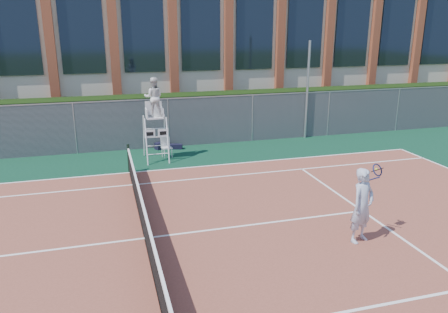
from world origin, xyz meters
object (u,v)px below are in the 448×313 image
object	(u,v)px
tennis_player	(362,205)
umpire_chair	(154,100)
plastic_chair	(166,145)
steel_pole	(307,91)

from	to	relation	value
tennis_player	umpire_chair	bearing A→B (deg)	115.19
plastic_chair	tennis_player	world-z (taller)	tennis_player
plastic_chair	tennis_player	xyz separation A→B (m)	(3.63, -8.86, 0.50)
umpire_chair	tennis_player	world-z (taller)	umpire_chair
umpire_chair	tennis_player	bearing A→B (deg)	-64.81
steel_pole	umpire_chair	size ratio (longest dim) A/B	1.37
umpire_chair	plastic_chair	world-z (taller)	umpire_chair
umpire_chair	tennis_player	xyz separation A→B (m)	(4.07, -8.66, -1.48)
steel_pole	tennis_player	bearing A→B (deg)	-108.56
steel_pole	umpire_chair	distance (m)	7.72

